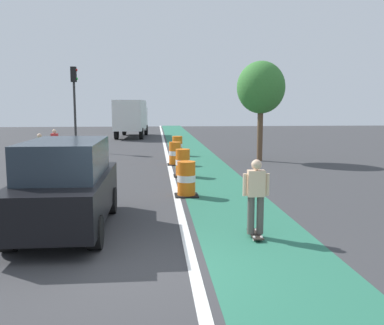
{
  "coord_description": "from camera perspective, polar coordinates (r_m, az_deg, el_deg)",
  "views": [
    {
      "loc": [
        0.27,
        -7.2,
        2.82
      ],
      "look_at": [
        1.36,
        5.57,
        1.1
      ],
      "focal_mm": 40.07,
      "sensor_mm": 36.0,
      "label": 1
    }
  ],
  "objects": [
    {
      "name": "traffic_barrel_far",
      "position": [
        24.09,
        -1.96,
        2.2
      ],
      "size": [
        0.73,
        0.73,
        1.09
      ],
      "color": "orange",
      "rests_on": "ground"
    },
    {
      "name": "parked_suv_nearest",
      "position": [
        10.09,
        -16.39,
        -2.87
      ],
      "size": [
        1.93,
        4.61,
        2.04
      ],
      "color": "black",
      "rests_on": "ground"
    },
    {
      "name": "traffic_barrel_mid",
      "position": [
        17.02,
        -1.24,
        -0.08
      ],
      "size": [
        0.73,
        0.73,
        1.09
      ],
      "color": "orange",
      "rests_on": "ground"
    },
    {
      "name": "skateboarder_on_lane",
      "position": [
        9.23,
        8.5,
        -4.39
      ],
      "size": [
        0.57,
        0.8,
        1.69
      ],
      "color": "black",
      "rests_on": "ground"
    },
    {
      "name": "traffic_barrel_front",
      "position": [
        13.33,
        -0.75,
        -2.24
      ],
      "size": [
        0.73,
        0.73,
        1.09
      ],
      "color": "orange",
      "rests_on": "ground"
    },
    {
      "name": "traffic_light_corner",
      "position": [
        27.1,
        -15.39,
        8.82
      ],
      "size": [
        0.41,
        0.32,
        5.1
      ],
      "color": "#2D2D2D",
      "rests_on": "ground"
    },
    {
      "name": "traffic_barrel_back",
      "position": [
        20.32,
        -2.27,
        1.18
      ],
      "size": [
        0.73,
        0.73,
        1.09
      ],
      "color": "orange",
      "rests_on": "ground"
    },
    {
      "name": "lane_divider_stripe",
      "position": [
        19.42,
        -2.96,
        -0.7
      ],
      "size": [
        0.2,
        80.0,
        0.01
      ],
      "primitive_type": "cube",
      "color": "silver",
      "rests_on": "ground"
    },
    {
      "name": "pedestrian_waiting",
      "position": [
        19.68,
        -19.56,
        1.5
      ],
      "size": [
        0.34,
        0.2,
        1.61
      ],
      "color": "#33333D",
      "rests_on": "ground"
    },
    {
      "name": "pedestrian_crossing",
      "position": [
        22.77,
        -17.8,
        2.35
      ],
      "size": [
        0.34,
        0.2,
        1.61
      ],
      "color": "#33333D",
      "rests_on": "ground"
    },
    {
      "name": "bike_lane_strip",
      "position": [
        19.52,
        1.45,
        -0.65
      ],
      "size": [
        2.5,
        80.0,
        0.01
      ],
      "primitive_type": "cube",
      "color": "#286B51",
      "rests_on": "ground"
    },
    {
      "name": "street_tree_sidewalk",
      "position": [
        21.93,
        9.16,
        9.77
      ],
      "size": [
        2.4,
        2.4,
        5.0
      ],
      "color": "brown",
      "rests_on": "ground"
    },
    {
      "name": "ground_plane",
      "position": [
        7.74,
        -6.72,
        -13.8
      ],
      "size": [
        100.0,
        100.0,
        0.0
      ],
      "primitive_type": "plane",
      "color": "#38383A"
    },
    {
      "name": "delivery_truck_down_block",
      "position": [
        38.12,
        -8.05,
        6.11
      ],
      "size": [
        2.72,
        7.72,
        3.23
      ],
      "color": "silver",
      "rests_on": "ground"
    }
  ]
}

